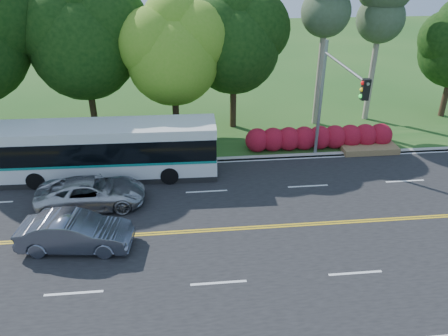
{
  "coord_description": "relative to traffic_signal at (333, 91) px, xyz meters",
  "views": [
    {
      "loc": [
        -1.61,
        -16.41,
        11.85
      ],
      "look_at": [
        0.28,
        2.0,
        2.16
      ],
      "focal_mm": 35.0,
      "sensor_mm": 36.0,
      "label": 1
    }
  ],
  "objects": [
    {
      "name": "ground",
      "position": [
        -6.49,
        -5.4,
        -4.67
      ],
      "size": [
        120.0,
        120.0,
        0.0
      ],
      "primitive_type": "plane",
      "color": "#22521B",
      "rests_on": "ground"
    },
    {
      "name": "road",
      "position": [
        -6.49,
        -5.4,
        -4.66
      ],
      "size": [
        60.0,
        14.0,
        0.02
      ],
      "primitive_type": "cube",
      "color": "black",
      "rests_on": "ground"
    },
    {
      "name": "curb_north",
      "position": [
        -6.49,
        1.75,
        -4.6
      ],
      "size": [
        60.0,
        0.3,
        0.15
      ],
      "primitive_type": "cube",
      "color": "#ABA79B",
      "rests_on": "ground"
    },
    {
      "name": "grass_verge",
      "position": [
        -6.49,
        3.6,
        -4.62
      ],
      "size": [
        60.0,
        4.0,
        0.1
      ],
      "primitive_type": "cube",
      "color": "#22521B",
      "rests_on": "ground"
    },
    {
      "name": "lane_markings",
      "position": [
        -6.59,
        -5.4,
        -4.65
      ],
      "size": [
        57.6,
        13.82,
        0.0
      ],
      "color": "gold",
      "rests_on": "road"
    },
    {
      "name": "tree_row",
      "position": [
        -11.65,
        6.73,
        2.06
      ],
      "size": [
        44.7,
        9.1,
        13.84
      ],
      "color": "black",
      "rests_on": "ground"
    },
    {
      "name": "bougainvillea_hedge",
      "position": [
        0.69,
        2.75,
        -3.95
      ],
      "size": [
        9.5,
        2.25,
        1.5
      ],
      "color": "maroon",
      "rests_on": "ground"
    },
    {
      "name": "traffic_signal",
      "position": [
        0.0,
        0.0,
        0.0
      ],
      "size": [
        0.42,
        6.1,
        7.0
      ],
      "color": "gray",
      "rests_on": "ground"
    },
    {
      "name": "transit_bus",
      "position": [
        -12.22,
        0.4,
        -3.12
      ],
      "size": [
        11.83,
        2.81,
        3.08
      ],
      "rotation": [
        0.0,
        0.0,
        -0.02
      ],
      "color": "silver",
      "rests_on": "road"
    },
    {
      "name": "sedan",
      "position": [
        -12.86,
        -6.07,
        -3.87
      ],
      "size": [
        4.92,
        2.17,
        1.57
      ],
      "primitive_type": "imported",
      "rotation": [
        0.0,
        0.0,
        1.46
      ],
      "color": "slate",
      "rests_on": "road"
    },
    {
      "name": "suv",
      "position": [
        -12.74,
        -2.68,
        -3.92
      ],
      "size": [
        5.42,
        2.76,
        1.47
      ],
      "primitive_type": "imported",
      "rotation": [
        0.0,
        0.0,
        1.63
      ],
      "color": "#B4B5B8",
      "rests_on": "road"
    }
  ]
}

